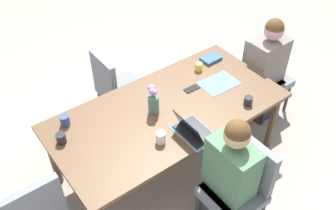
% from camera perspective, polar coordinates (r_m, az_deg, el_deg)
% --- Properties ---
extents(ground_plane, '(10.00, 10.00, 0.00)m').
position_cam_1_polar(ground_plane, '(3.89, -0.00, -8.57)').
color(ground_plane, gray).
extents(dining_table, '(2.13, 1.06, 0.73)m').
position_cam_1_polar(dining_table, '(3.41, -0.00, -1.47)').
color(dining_table, brown).
rests_on(dining_table, ground_plane).
extents(chair_near_left_near, '(0.44, 0.44, 0.90)m').
position_cam_1_polar(chair_near_left_near, '(3.15, 10.92, -11.74)').
color(chair_near_left_near, slate).
rests_on(chair_near_left_near, ground_plane).
extents(person_near_left_near, '(0.36, 0.40, 1.19)m').
position_cam_1_polar(person_near_left_near, '(3.11, 9.21, -11.45)').
color(person_near_left_near, '#2D2D33').
rests_on(person_near_left_near, ground_plane).
extents(chair_head_right_left_mid, '(0.44, 0.44, 0.90)m').
position_cam_1_polar(chair_head_right_left_mid, '(4.31, 14.20, 5.01)').
color(chair_head_right_left_mid, slate).
rests_on(chair_head_right_left_mid, ground_plane).
extents(person_head_right_left_mid, '(0.40, 0.36, 1.19)m').
position_cam_1_polar(person_head_right_left_mid, '(4.22, 14.46, 4.52)').
color(person_head_right_left_mid, '#2D2D33').
rests_on(person_head_right_left_mid, ground_plane).
extents(chair_far_left_far, '(0.44, 0.44, 0.90)m').
position_cam_1_polar(chair_far_left_far, '(4.01, -7.97, 2.84)').
color(chair_far_left_far, slate).
rests_on(chair_far_left_far, ground_plane).
extents(flower_vase, '(0.10, 0.11, 0.29)m').
position_cam_1_polar(flower_vase, '(3.24, -2.26, 0.72)').
color(flower_vase, '#4C6B60').
rests_on(flower_vase, dining_table).
extents(placemat_near_left_near, '(0.26, 0.36, 0.00)m').
position_cam_1_polar(placemat_near_left_near, '(3.16, 4.04, -4.21)').
color(placemat_near_left_near, slate).
rests_on(placemat_near_left_near, dining_table).
extents(placemat_head_right_left_mid, '(0.37, 0.27, 0.00)m').
position_cam_1_polar(placemat_head_right_left_mid, '(3.67, 7.75, 3.26)').
color(placemat_head_right_left_mid, slate).
rests_on(placemat_head_right_left_mid, dining_table).
extents(laptop_near_left_near, '(0.22, 0.32, 0.20)m').
position_cam_1_polar(laptop_near_left_near, '(3.12, 3.74, -3.84)').
color(laptop_near_left_near, black).
rests_on(laptop_near_left_near, dining_table).
extents(coffee_mug_near_left, '(0.08, 0.08, 0.08)m').
position_cam_1_polar(coffee_mug_near_left, '(3.46, 12.08, 0.63)').
color(coffee_mug_near_left, '#232328').
rests_on(coffee_mug_near_left, dining_table).
extents(coffee_mug_near_right, '(0.07, 0.07, 0.08)m').
position_cam_1_polar(coffee_mug_near_right, '(3.81, 4.66, 5.83)').
color(coffee_mug_near_right, '#DBC64C').
rests_on(coffee_mug_near_right, dining_table).
extents(coffee_mug_centre_left, '(0.08, 0.08, 0.09)m').
position_cam_1_polar(coffee_mug_centre_left, '(3.17, -15.92, -4.87)').
color(coffee_mug_centre_left, '#232328').
rests_on(coffee_mug_centre_left, dining_table).
extents(coffee_mug_centre_right, '(0.08, 0.08, 0.10)m').
position_cam_1_polar(coffee_mug_centre_right, '(3.04, -1.12, -4.93)').
color(coffee_mug_centre_right, white).
rests_on(coffee_mug_centre_right, dining_table).
extents(coffee_mug_far_left, '(0.08, 0.08, 0.09)m').
position_cam_1_polar(coffee_mug_far_left, '(3.30, -15.39, -2.27)').
color(coffee_mug_far_left, '#33477A').
rests_on(coffee_mug_far_left, dining_table).
extents(book_red_cover, '(0.20, 0.14, 0.04)m').
position_cam_1_polar(book_red_cover, '(3.97, 6.54, 7.00)').
color(book_red_cover, '#335693').
rests_on(book_red_cover, dining_table).
extents(phone_black, '(0.15, 0.07, 0.01)m').
position_cam_1_polar(phone_black, '(3.58, 3.61, 2.48)').
color(phone_black, black).
rests_on(phone_black, dining_table).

